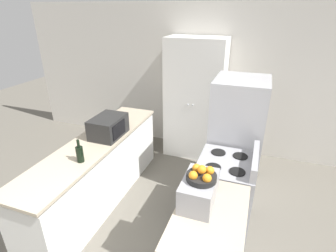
% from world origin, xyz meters
% --- Properties ---
extents(wall_back, '(7.00, 0.06, 2.60)m').
position_xyz_m(wall_back, '(0.00, 3.46, 1.30)').
color(wall_back, silver).
rests_on(wall_back, ground_plane).
extents(counter_left, '(0.60, 2.57, 0.91)m').
position_xyz_m(counter_left, '(-0.84, 1.38, 0.44)').
color(counter_left, silver).
rests_on(counter_left, ground_plane).
extents(pantry_cabinet, '(0.98, 0.60, 2.08)m').
position_xyz_m(pantry_cabinet, '(0.05, 3.13, 1.04)').
color(pantry_cabinet, white).
rests_on(pantry_cabinet, ground_plane).
extents(stove, '(0.66, 0.71, 1.07)m').
position_xyz_m(stove, '(0.86, 1.47, 0.46)').
color(stove, '#9E9EA3').
rests_on(stove, ground_plane).
extents(refrigerator, '(0.71, 0.74, 1.69)m').
position_xyz_m(refrigerator, '(0.88, 2.24, 0.84)').
color(refrigerator, '#B7B7BC').
rests_on(refrigerator, ground_plane).
extents(microwave, '(0.37, 0.50, 0.27)m').
position_xyz_m(microwave, '(-0.74, 1.60, 1.05)').
color(microwave, black).
rests_on(microwave, counter_left).
extents(wine_bottle, '(0.08, 0.08, 0.27)m').
position_xyz_m(wine_bottle, '(-0.70, 0.93, 1.01)').
color(wine_bottle, black).
rests_on(wine_bottle, counter_left).
extents(toaster_oven, '(0.29, 0.45, 0.25)m').
position_xyz_m(toaster_oven, '(0.71, 0.71, 1.04)').
color(toaster_oven, '#939399').
rests_on(toaster_oven, counter_right).
extents(fruit_bowl, '(0.26, 0.26, 0.14)m').
position_xyz_m(fruit_bowl, '(0.72, 0.71, 1.20)').
color(fruit_bowl, black).
rests_on(fruit_bowl, toaster_oven).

